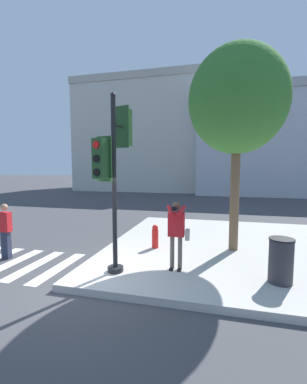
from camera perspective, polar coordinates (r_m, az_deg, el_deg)
The scene contains 11 objects.
ground_plane at distance 6.60m, azimuth -15.12°, elevation -19.27°, with size 160.00×160.00×0.00m, color #424244.
sidewalk_corner at distance 9.12m, azimuth 17.08°, elevation -11.74°, with size 8.00×8.00×0.17m.
crosswalk_stripes at distance 8.71m, azimuth -28.81°, elevation -13.58°, with size 3.40×2.29×0.01m.
traffic_signal_pole at distance 6.23m, azimuth -8.83°, elevation 6.54°, with size 0.59×1.25×4.31m.
person_photographer at distance 6.50m, azimuth 5.20°, elevation -8.23°, with size 0.58×0.54×1.73m.
pedestrian_distant at distance 8.94m, azimuth -30.05°, elevation -7.27°, with size 0.34×0.20×1.67m.
street_tree at distance 8.49m, azimuth 18.15°, elevation 18.67°, with size 2.91×2.91×6.18m.
fire_hydrant at distance 8.33m, azimuth 0.36°, elevation -9.85°, with size 0.21×0.27×0.75m.
trash_bin at distance 6.55m, azimuth 26.46°, elevation -13.49°, with size 0.54×0.54×1.01m.
building_left at distance 34.34m, azimuth -1.66°, elevation 11.82°, with size 15.29×11.51×13.14m.
building_right at distance 31.11m, azimuth 26.65°, elevation 9.55°, with size 17.58×10.26×10.58m.
Camera 1 is at (2.99, -5.21, 2.74)m, focal length 24.00 mm.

